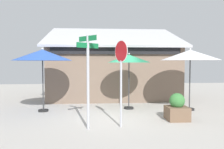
{
  "coord_description": "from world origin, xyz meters",
  "views": [
    {
      "loc": [
        -0.63,
        -9.04,
        2.14
      ],
      "look_at": [
        0.15,
        1.2,
        1.6
      ],
      "focal_mm": 36.65,
      "sensor_mm": 36.0,
      "label": 1
    }
  ],
  "objects_px": {
    "stop_sign": "(121,68)",
    "patio_umbrella_royal_blue_left": "(42,55)",
    "sidewalk_planter": "(177,109)",
    "patio_umbrella_forest_green_center": "(129,59)",
    "patio_umbrella_ivory_right": "(190,55)",
    "street_sign_post": "(88,72)"
  },
  "relations": [
    {
      "from": "patio_umbrella_ivory_right",
      "to": "stop_sign",
      "type": "bearing_deg",
      "value": -144.02
    },
    {
      "from": "patio_umbrella_forest_green_center",
      "to": "stop_sign",
      "type": "bearing_deg",
      "value": -103.51
    },
    {
      "from": "stop_sign",
      "to": "patio_umbrella_royal_blue_left",
      "type": "bearing_deg",
      "value": 139.61
    },
    {
      "from": "street_sign_post",
      "to": "stop_sign",
      "type": "bearing_deg",
      "value": 10.5
    },
    {
      "from": "sidewalk_planter",
      "to": "stop_sign",
      "type": "bearing_deg",
      "value": -161.06
    },
    {
      "from": "street_sign_post",
      "to": "stop_sign",
      "type": "relative_size",
      "value": 1.04
    },
    {
      "from": "street_sign_post",
      "to": "patio_umbrella_forest_green_center",
      "type": "relative_size",
      "value": 1.16
    },
    {
      "from": "patio_umbrella_forest_green_center",
      "to": "sidewalk_planter",
      "type": "relative_size",
      "value": 2.56
    },
    {
      "from": "patio_umbrella_ivory_right",
      "to": "sidewalk_planter",
      "type": "xyz_separation_m",
      "value": [
        -1.21,
        -1.71,
        -2.03
      ]
    },
    {
      "from": "street_sign_post",
      "to": "patio_umbrella_forest_green_center",
      "type": "bearing_deg",
      "value": 60.36
    },
    {
      "from": "patio_umbrella_royal_blue_left",
      "to": "patio_umbrella_forest_green_center",
      "type": "height_order",
      "value": "patio_umbrella_royal_blue_left"
    },
    {
      "from": "street_sign_post",
      "to": "patio_umbrella_ivory_right",
      "type": "bearing_deg",
      "value": 30.79
    },
    {
      "from": "stop_sign",
      "to": "patio_umbrella_ivory_right",
      "type": "bearing_deg",
      "value": 35.98
    },
    {
      "from": "patio_umbrella_forest_green_center",
      "to": "sidewalk_planter",
      "type": "distance_m",
      "value": 3.22
    },
    {
      "from": "patio_umbrella_royal_blue_left",
      "to": "sidewalk_planter",
      "type": "bearing_deg",
      "value": -19.76
    },
    {
      "from": "patio_umbrella_royal_blue_left",
      "to": "sidewalk_planter",
      "type": "xyz_separation_m",
      "value": [
        5.3,
        -1.9,
        -2.02
      ]
    },
    {
      "from": "stop_sign",
      "to": "patio_umbrella_ivory_right",
      "type": "xyz_separation_m",
      "value": [
        3.39,
        2.46,
        0.49
      ]
    },
    {
      "from": "sidewalk_planter",
      "to": "patio_umbrella_forest_green_center",
      "type": "bearing_deg",
      "value": 124.3
    },
    {
      "from": "patio_umbrella_royal_blue_left",
      "to": "patio_umbrella_ivory_right",
      "type": "xyz_separation_m",
      "value": [
        6.51,
        -0.19,
        0.01
      ]
    },
    {
      "from": "stop_sign",
      "to": "sidewalk_planter",
      "type": "height_order",
      "value": "stop_sign"
    },
    {
      "from": "stop_sign",
      "to": "patio_umbrella_royal_blue_left",
      "type": "xyz_separation_m",
      "value": [
        -3.12,
        2.65,
        0.48
      ]
    },
    {
      "from": "stop_sign",
      "to": "street_sign_post",
      "type": "bearing_deg",
      "value": -169.5
    }
  ]
}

